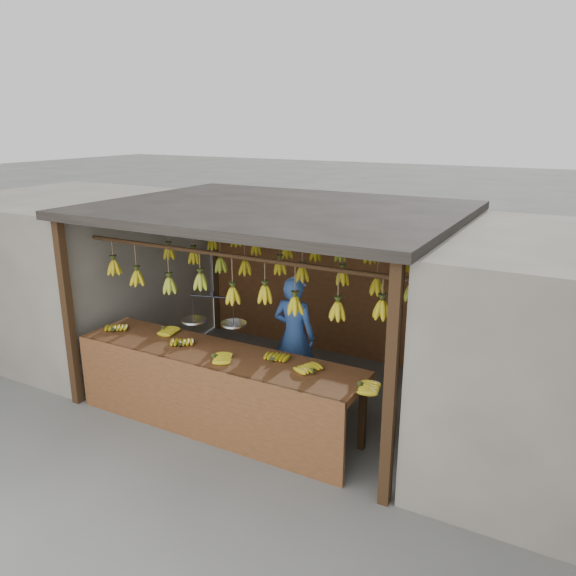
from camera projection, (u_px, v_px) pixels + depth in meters
The scene contains 8 objects.
ground at pixel (277, 389), 7.34m from camera, with size 80.00×80.00×0.00m, color #5B5B57.
stall at pixel (289, 236), 7.05m from camera, with size 4.30×3.30×2.40m.
neighbor_left at pixel (75, 270), 8.67m from camera, with size 3.00×3.00×2.30m, color slate.
counter at pixel (211, 373), 6.16m from camera, with size 3.58×0.78×0.96m.
hanging_bananas at pixel (276, 270), 6.87m from camera, with size 3.57×2.22×0.39m.
balance_scale at pixel (214, 319), 6.25m from camera, with size 0.73×0.40×0.81m.
vendor at pixel (294, 336), 7.04m from camera, with size 0.57×0.37×1.55m, color #3359A5.
bag_bundles at pixel (457, 311), 7.29m from camera, with size 0.08×0.26×1.26m.
Camera 1 is at (3.34, -5.76, 3.37)m, focal length 35.00 mm.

